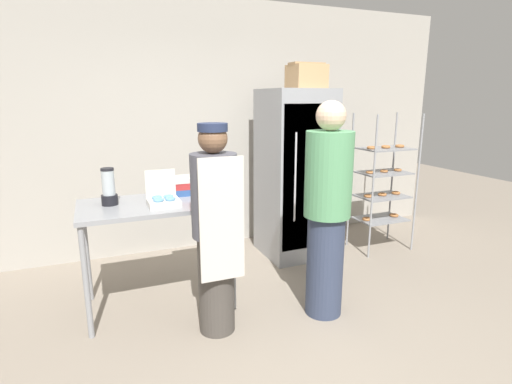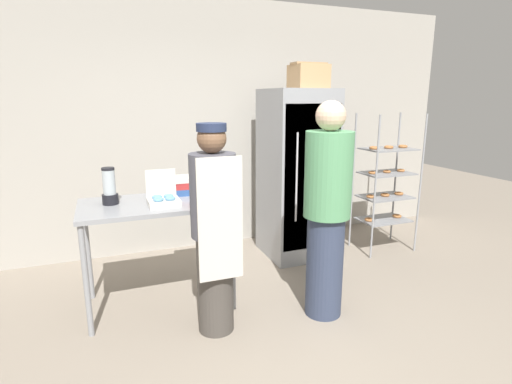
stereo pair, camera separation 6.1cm
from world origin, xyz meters
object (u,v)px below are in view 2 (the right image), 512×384
(baking_rack, at_px, (386,184))
(person_baker, at_px, (214,228))
(donut_box, at_px, (163,199))
(binder_stack, at_px, (187,185))
(blender_pitcher, at_px, (109,188))
(cardboard_storage_box, at_px, (308,76))
(refrigerator, at_px, (296,175))
(person_customer, at_px, (327,211))

(baking_rack, height_order, person_baker, same)
(donut_box, height_order, binder_stack, donut_box)
(donut_box, bearing_deg, person_baker, -57.62)
(donut_box, xyz_separation_m, person_baker, (0.29, -0.46, -0.14))
(binder_stack, bearing_deg, baking_rack, 4.14)
(blender_pitcher, height_order, cardboard_storage_box, cardboard_storage_box)
(refrigerator, height_order, donut_box, refrigerator)
(person_baker, bearing_deg, person_customer, -5.39)
(refrigerator, xyz_separation_m, donut_box, (-1.58, -0.74, 0.04))
(blender_pitcher, relative_size, binder_stack, 0.94)
(binder_stack, height_order, person_customer, person_customer)
(baking_rack, bearing_deg, donut_box, -169.32)
(cardboard_storage_box, xyz_separation_m, person_customer, (-0.45, -1.20, -1.10))
(cardboard_storage_box, relative_size, person_baker, 0.22)
(baking_rack, xyz_separation_m, binder_stack, (-2.36, -0.17, 0.21))
(blender_pitcher, relative_size, person_customer, 0.17)
(person_customer, bearing_deg, binder_stack, 137.13)
(donut_box, distance_m, binder_stack, 0.42)
(donut_box, xyz_separation_m, blender_pitcher, (-0.40, 0.18, 0.09))
(binder_stack, xyz_separation_m, person_customer, (0.94, -0.87, -0.11))
(blender_pitcher, height_order, person_customer, person_customer)
(blender_pitcher, distance_m, person_customer, 1.77)
(baking_rack, relative_size, blender_pitcher, 5.28)
(blender_pitcher, bearing_deg, baking_rack, 5.92)
(refrigerator, xyz_separation_m, person_customer, (-0.38, -1.29, -0.04))
(blender_pitcher, xyz_separation_m, person_baker, (0.70, -0.64, -0.23))
(baking_rack, height_order, person_customer, person_customer)
(baking_rack, bearing_deg, person_customer, -143.74)
(person_customer, bearing_deg, blender_pitcher, 155.49)
(cardboard_storage_box, bearing_deg, person_baker, -140.50)
(baking_rack, distance_m, person_baker, 2.52)
(refrigerator, relative_size, person_customer, 1.06)
(blender_pitcher, height_order, binder_stack, blender_pitcher)
(person_customer, bearing_deg, refrigerator, 73.56)
(refrigerator, relative_size, donut_box, 6.77)
(refrigerator, bearing_deg, binder_stack, -162.52)
(donut_box, distance_m, person_baker, 0.57)
(cardboard_storage_box, relative_size, person_customer, 0.20)
(donut_box, distance_m, cardboard_storage_box, 2.04)
(person_customer, bearing_deg, baking_rack, 36.26)
(refrigerator, distance_m, cardboard_storage_box, 1.07)
(blender_pitcher, distance_m, cardboard_storage_box, 2.30)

